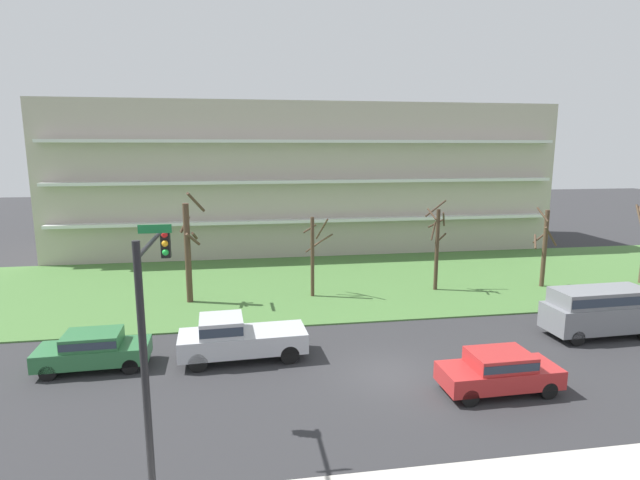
% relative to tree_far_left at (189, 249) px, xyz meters
% --- Properties ---
extents(ground, '(160.00, 160.00, 0.00)m').
position_rel_tree_far_left_xyz_m(ground, '(8.82, -10.94, -3.22)').
color(ground, '#2D2D30').
extents(grass_lawn_strip, '(80.00, 16.00, 0.08)m').
position_rel_tree_far_left_xyz_m(grass_lawn_strip, '(8.82, 3.06, -3.18)').
color(grass_lawn_strip, '#477238').
rests_on(grass_lawn_strip, ground).
extents(apartment_building, '(42.40, 11.68, 12.62)m').
position_rel_tree_far_left_xyz_m(apartment_building, '(8.82, 16.42, 3.09)').
color(apartment_building, '#B2A899').
rests_on(apartment_building, ground).
extents(tree_far_left, '(1.54, 1.53, 6.61)m').
position_rel_tree_far_left_xyz_m(tree_far_left, '(0.00, 0.00, 0.00)').
color(tree_far_left, '#4C3828').
rests_on(tree_far_left, ground).
extents(tree_left, '(1.76, 1.65, 4.94)m').
position_rel_tree_far_left_xyz_m(tree_left, '(7.31, 0.12, -0.51)').
color(tree_left, '#4C3828').
rests_on(tree_left, ground).
extents(tree_center, '(1.36, 1.36, 5.75)m').
position_rel_tree_far_left_xyz_m(tree_center, '(15.16, 0.23, -0.21)').
color(tree_center, '#423023').
rests_on(tree_center, ground).
extents(tree_right, '(1.44, 1.46, 5.26)m').
position_rel_tree_far_left_xyz_m(tree_right, '(22.30, -0.17, -0.49)').
color(tree_right, '#4C3828').
rests_on(tree_right, ground).
extents(sedan_red_near_left, '(4.43, 1.88, 1.57)m').
position_rel_tree_far_left_xyz_m(sedan_red_near_left, '(12.36, -12.94, -2.35)').
color(sedan_red_near_left, '#B22828').
rests_on(sedan_red_near_left, ground).
extents(pickup_silver_center_left, '(5.49, 2.26, 1.95)m').
position_rel_tree_far_left_xyz_m(pickup_silver_center_left, '(2.73, -8.46, -2.21)').
color(pickup_silver_center_left, '#B7BABF').
rests_on(pickup_silver_center_left, ground).
extents(van_gray_center_right, '(5.26, 2.16, 2.36)m').
position_rel_tree_far_left_xyz_m(van_gray_center_right, '(19.98, -8.44, -1.83)').
color(van_gray_center_right, slate).
rests_on(van_gray_center_right, ground).
extents(sedan_green_near_right, '(4.46, 1.94, 1.57)m').
position_rel_tree_far_left_xyz_m(sedan_green_near_right, '(-3.12, -8.44, -2.35)').
color(sedan_green_near_right, '#2D6B3D').
rests_on(sedan_green_near_right, ground).
extents(traffic_signal_mast, '(0.90, 4.78, 6.98)m').
position_rel_tree_far_left_xyz_m(traffic_signal_mast, '(0.68, -16.05, 1.49)').
color(traffic_signal_mast, black).
rests_on(traffic_signal_mast, ground).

